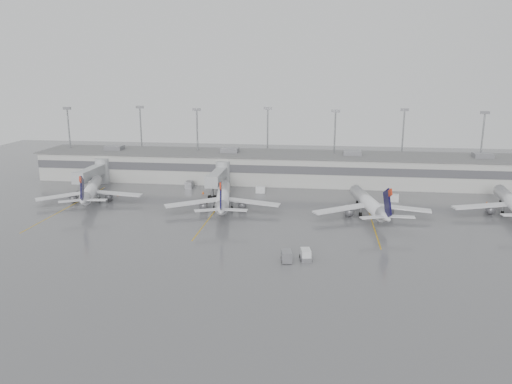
# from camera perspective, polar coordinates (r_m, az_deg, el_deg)

# --- Properties ---
(ground) EXTENTS (260.00, 260.00, 0.00)m
(ground) POSITION_cam_1_polar(r_m,az_deg,el_deg) (88.93, 3.04, -6.97)
(ground) COLOR #4F4E51
(ground) RESTS_ON ground
(terminal) EXTENTS (152.00, 17.00, 9.45)m
(terminal) POSITION_cam_1_polar(r_m,az_deg,el_deg) (143.67, 4.88, 2.79)
(terminal) COLOR #ABACA6
(terminal) RESTS_ON ground
(light_masts) EXTENTS (142.40, 8.00, 20.60)m
(light_masts) POSITION_cam_1_polar(r_m,az_deg,el_deg) (148.09, 5.05, 6.20)
(light_masts) COLOR gray
(light_masts) RESTS_ON ground
(jet_bridge_left) EXTENTS (4.00, 17.20, 7.00)m
(jet_bridge_left) POSITION_cam_1_polar(r_m,az_deg,el_deg) (145.30, -17.81, 2.18)
(jet_bridge_left) COLOR #999C9E
(jet_bridge_left) RESTS_ON ground
(jet_bridge_right) EXTENTS (4.00, 17.20, 7.00)m
(jet_bridge_right) POSITION_cam_1_polar(r_m,az_deg,el_deg) (134.25, -4.15, 1.89)
(jet_bridge_right) COLOR #999C9E
(jet_bridge_right) RESTS_ON ground
(stand_markings) EXTENTS (105.25, 40.00, 0.01)m
(stand_markings) POSITION_cam_1_polar(r_m,az_deg,el_deg) (111.64, 4.01, -2.61)
(stand_markings) COLOR #C5920B
(stand_markings) RESTS_ON ground
(jet_far_left) EXTENTS (23.97, 27.29, 9.11)m
(jet_far_left) POSITION_cam_1_polar(r_m,az_deg,el_deg) (128.37, -18.37, 0.19)
(jet_far_left) COLOR silver
(jet_far_left) RESTS_ON ground
(jet_mid_left) EXTENTS (26.11, 29.49, 9.59)m
(jet_mid_left) POSITION_cam_1_polar(r_m,az_deg,el_deg) (114.73, -3.81, -0.62)
(jet_mid_left) COLOR silver
(jet_mid_left) RESTS_ON ground
(jet_mid_right) EXTENTS (25.74, 29.11, 9.50)m
(jet_mid_right) POSITION_cam_1_polar(r_m,az_deg,el_deg) (112.44, 12.84, -1.26)
(jet_mid_right) COLOR silver
(jet_mid_right) RESTS_ON ground
(baggage_tug) EXTENTS (2.34, 3.20, 1.89)m
(baggage_tug) POSITION_cam_1_polar(r_m,az_deg,el_deg) (85.88, 5.70, -7.26)
(baggage_tug) COLOR silver
(baggage_tug) RESTS_ON ground
(baggage_cart) EXTENTS (2.14, 3.15, 1.87)m
(baggage_cart) POSITION_cam_1_polar(r_m,az_deg,el_deg) (84.81, 3.50, -7.32)
(baggage_cart) COLOR slate
(baggage_cart) RESTS_ON ground
(gse_uld_a) EXTENTS (2.43, 1.67, 1.69)m
(gse_uld_a) POSITION_cam_1_polar(r_m,az_deg,el_deg) (137.12, -18.15, 0.19)
(gse_uld_a) COLOR silver
(gse_uld_a) RESTS_ON ground
(gse_uld_b) EXTENTS (2.44, 1.65, 1.70)m
(gse_uld_b) POSITION_cam_1_polar(r_m,az_deg,el_deg) (130.97, 0.51, 0.27)
(gse_uld_b) COLOR silver
(gse_uld_b) RESTS_ON ground
(gse_uld_c) EXTENTS (2.68, 1.99, 1.75)m
(gse_uld_c) POSITION_cam_1_polar(r_m,az_deg,el_deg) (127.08, 15.44, -0.65)
(gse_uld_c) COLOR silver
(gse_uld_c) RESTS_ON ground
(gse_loader) EXTENTS (1.91, 2.98, 1.83)m
(gse_loader) POSITION_cam_1_polar(r_m,az_deg,el_deg) (137.56, -7.65, 0.84)
(gse_loader) COLOR slate
(gse_loader) RESTS_ON ground
(cone_a) EXTENTS (0.39, 0.39, 0.63)m
(cone_a) POSITION_cam_1_polar(r_m,az_deg,el_deg) (132.82, -15.52, -0.29)
(cone_a) COLOR #F95A05
(cone_a) RESTS_ON ground
(cone_b) EXTENTS (0.47, 0.47, 0.76)m
(cone_b) POSITION_cam_1_polar(r_m,az_deg,el_deg) (130.83, -6.08, -0.03)
(cone_b) COLOR #F95A05
(cone_b) RESTS_ON ground
(cone_c) EXTENTS (0.43, 0.43, 0.69)m
(cone_c) POSITION_cam_1_polar(r_m,az_deg,el_deg) (124.27, 13.22, -1.09)
(cone_c) COLOR #F95A05
(cone_c) RESTS_ON ground
(cone_d) EXTENTS (0.45, 0.45, 0.72)m
(cone_d) POSITION_cam_1_polar(r_m,az_deg,el_deg) (132.32, 24.88, -1.11)
(cone_d) COLOR #F95A05
(cone_d) RESTS_ON ground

